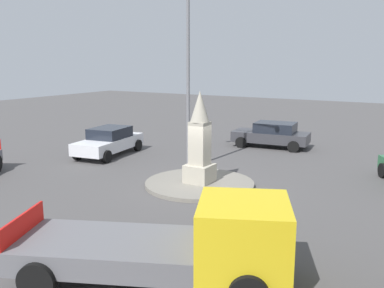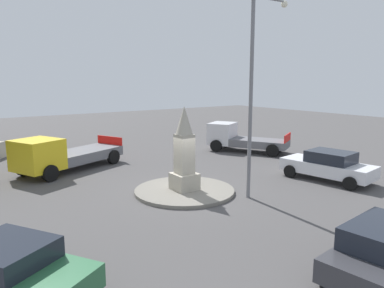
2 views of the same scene
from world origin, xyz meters
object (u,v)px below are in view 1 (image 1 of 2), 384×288
(monument, at_px, (200,142))
(car_dark_grey_far_side, at_px, (272,134))
(streetlamp, at_px, (188,57))
(truck_yellow_approaching, at_px, (182,243))
(car_white_near_island, at_px, (109,141))

(monument, relative_size, car_dark_grey_far_side, 0.82)
(monument, relative_size, streetlamp, 0.43)
(car_dark_grey_far_side, bearing_deg, truck_yellow_approaching, 102.89)
(car_dark_grey_far_side, relative_size, truck_yellow_approaching, 0.69)
(monument, distance_m, car_white_near_island, 7.50)
(streetlamp, height_order, truck_yellow_approaching, streetlamp)
(streetlamp, xyz_separation_m, truck_yellow_approaching, (-5.28, 9.05, -4.23))
(monument, height_order, streetlamp, streetlamp)
(car_white_near_island, relative_size, truck_yellow_approaching, 0.71)
(monument, bearing_deg, truck_yellow_approaching, 116.49)
(streetlamp, xyz_separation_m, car_white_near_island, (5.17, -0.33, -4.41))
(car_dark_grey_far_side, xyz_separation_m, car_white_near_island, (6.82, 6.46, -0.00))
(streetlamp, xyz_separation_m, car_dark_grey_far_side, (-1.65, -6.78, -4.41))
(monument, distance_m, car_dark_grey_far_side, 9.00)
(streetlamp, bearing_deg, car_dark_grey_far_side, -103.69)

